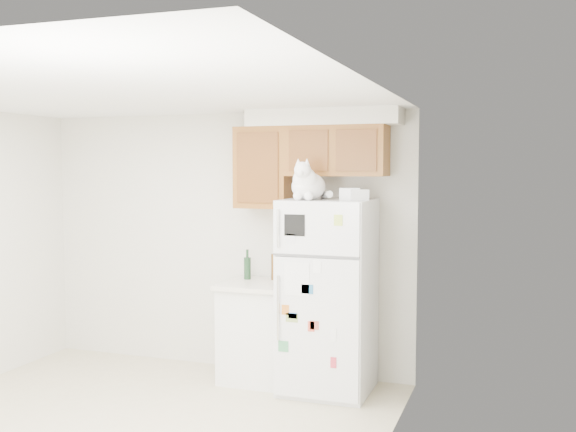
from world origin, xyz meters
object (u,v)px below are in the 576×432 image
at_px(cat, 308,184).
at_px(storage_box_back, 351,194).
at_px(bottle_amber, 275,262).
at_px(refrigerator, 328,296).
at_px(base_counter, 258,331).
at_px(storage_box_front, 359,195).
at_px(bottle_green, 247,264).

relative_size(cat, storage_box_back, 2.83).
bearing_deg(bottle_amber, refrigerator, -23.09).
height_order(base_counter, storage_box_front, storage_box_front).
bearing_deg(refrigerator, bottle_amber, 156.91).
xyz_separation_m(base_counter, bottle_amber, (0.11, 0.18, 0.62)).
distance_m(refrigerator, bottle_green, 0.90).
relative_size(base_counter, bottle_green, 3.25).
bearing_deg(bottle_green, refrigerator, -13.25).
xyz_separation_m(base_counter, bottle_green, (-0.16, 0.13, 0.60)).
relative_size(refrigerator, cat, 3.34).
height_order(storage_box_back, bottle_amber, storage_box_back).
distance_m(cat, bottle_amber, 0.96).
height_order(storage_box_front, bottle_amber, storage_box_front).
height_order(cat, bottle_amber, cat).
bearing_deg(bottle_green, bottle_amber, 10.61).
xyz_separation_m(storage_box_back, bottle_amber, (-0.78, 0.22, -0.66)).
xyz_separation_m(cat, bottle_amber, (-0.45, 0.40, -0.75)).
xyz_separation_m(storage_box_back, bottle_green, (-1.04, 0.17, -0.69)).
bearing_deg(storage_box_back, storage_box_front, -28.89).
bearing_deg(bottle_amber, bottle_green, -169.39).
height_order(refrigerator, base_counter, refrigerator).
xyz_separation_m(base_counter, storage_box_back, (0.89, -0.04, 1.29)).
bearing_deg(cat, bottle_amber, 137.80).
bearing_deg(storage_box_back, bottle_green, 168.72).
bearing_deg(refrigerator, cat, -131.36).
relative_size(cat, bottle_amber, 1.52).
distance_m(refrigerator, bottle_amber, 0.68).
height_order(storage_box_front, bottle_green, storage_box_front).
distance_m(storage_box_front, bottle_amber, 1.12).
height_order(base_counter, bottle_green, bottle_green).
bearing_deg(cat, storage_box_back, 29.17).
xyz_separation_m(refrigerator, bottle_amber, (-0.58, 0.25, 0.24)).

